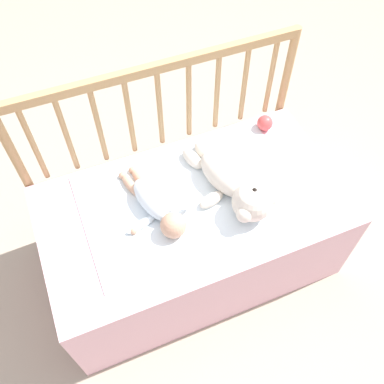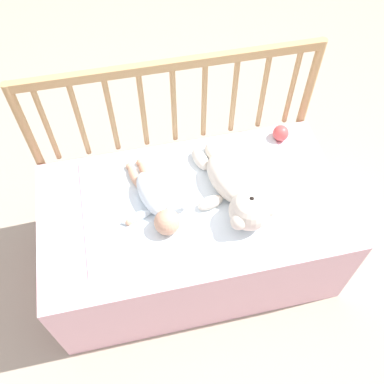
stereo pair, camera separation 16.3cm
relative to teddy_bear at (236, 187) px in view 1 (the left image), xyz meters
name	(u,v)px [view 1 (the left image)]	position (x,y,z in m)	size (l,w,h in m)	color
ground_plane	(193,257)	(-0.16, 0.03, -0.52)	(12.00, 12.00, 0.00)	tan
crib_mattress	(193,233)	(-0.16, 0.03, -0.29)	(1.20, 0.66, 0.46)	#EDB7C6
crib_rail	(160,117)	(-0.16, 0.39, 0.09)	(1.20, 0.04, 0.87)	tan
blanket	(191,196)	(-0.16, 0.07, -0.06)	(0.85, 0.55, 0.01)	white
teddy_bear	(236,187)	(0.00, 0.00, 0.00)	(0.30, 0.47, 0.16)	silver
baby	(156,205)	(-0.31, 0.05, -0.02)	(0.31, 0.39, 0.10)	white
toy_ball	(265,123)	(0.28, 0.29, -0.03)	(0.07, 0.07, 0.07)	#DB4C4C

